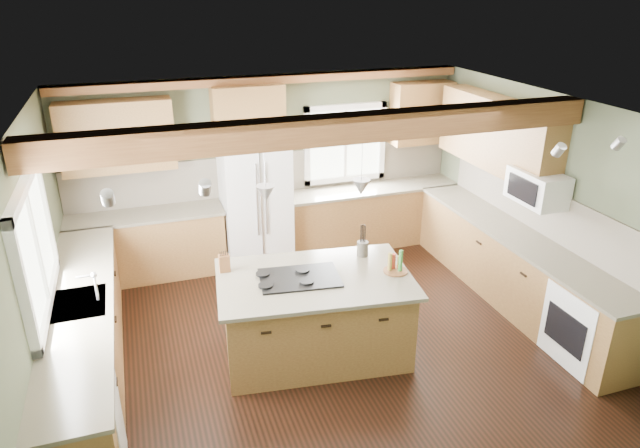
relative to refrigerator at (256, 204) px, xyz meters
name	(u,v)px	position (x,y,z in m)	size (l,w,h in m)	color
floor	(326,338)	(0.30, -2.12, -0.90)	(5.60, 5.60, 0.00)	black
ceiling	(327,111)	(0.30, -2.12, 1.70)	(5.60, 5.60, 0.00)	silver
wall_back	(269,167)	(0.30, 0.38, 0.40)	(5.60, 5.60, 0.00)	#464F38
wall_left	(36,275)	(-2.50, -2.12, 0.40)	(5.00, 5.00, 0.00)	#464F38
wall_right	(547,204)	(3.10, -2.12, 0.40)	(5.00, 5.00, 0.00)	#464F38
ceiling_beam	(333,129)	(0.30, -2.31, 1.57)	(5.55, 0.26, 0.26)	#583019
soffit_trim	(268,80)	(0.30, 0.28, 1.64)	(5.55, 0.20, 0.10)	#583019
backsplash_back	(270,173)	(0.30, 0.36, 0.31)	(5.58, 0.03, 0.58)	brown
backsplash_right	(542,209)	(3.08, -2.07, 0.31)	(0.03, 3.70, 0.58)	brown
base_cab_back_left	(148,246)	(-1.49, 0.08, -0.46)	(2.02, 0.60, 0.88)	brown
counter_back_left	(144,215)	(-1.49, 0.08, 0.00)	(2.06, 0.64, 0.04)	#484235
base_cab_back_right	(371,217)	(1.79, 0.08, -0.46)	(2.62, 0.60, 0.88)	brown
counter_back_right	(372,188)	(1.79, 0.08, 0.00)	(2.66, 0.64, 0.04)	#484235
base_cab_left	(86,344)	(-2.20, -2.07, -0.46)	(0.60, 3.70, 0.88)	brown
counter_left	(79,304)	(-2.20, -2.07, 0.00)	(0.64, 3.74, 0.04)	#484235
base_cab_right	(513,269)	(2.80, -2.07, -0.46)	(0.60, 3.70, 0.88)	brown
counter_right	(519,236)	(2.80, -2.07, 0.00)	(0.64, 3.74, 0.04)	#484235
upper_cab_back_left	(117,136)	(-1.69, 0.21, 1.05)	(1.40, 0.35, 0.90)	brown
upper_cab_over_fridge	(248,111)	(0.00, 0.21, 1.25)	(0.96, 0.35, 0.70)	brown
upper_cab_right	(497,134)	(2.92, -1.22, 1.05)	(0.35, 2.20, 0.90)	brown
upper_cab_back_corner	(421,113)	(2.60, 0.21, 1.05)	(0.90, 0.35, 0.90)	brown
window_left	(33,247)	(-2.48, -2.07, 0.65)	(0.04, 1.60, 1.05)	white
window_back	(345,143)	(1.45, 0.36, 0.65)	(1.10, 0.04, 1.00)	white
sink	(78,304)	(-2.20, -2.07, 0.01)	(0.50, 0.65, 0.03)	#262628
faucet	(96,288)	(-2.02, -2.07, 0.15)	(0.02, 0.02, 0.28)	#B2B2B7
dishwasher	(82,437)	(-2.19, -3.37, -0.47)	(0.60, 0.60, 0.84)	white
oven	(589,325)	(2.79, -3.37, -0.47)	(0.60, 0.72, 0.84)	white
microwave	(537,187)	(2.88, -2.17, 0.65)	(0.40, 0.70, 0.38)	white
pendant_left	(266,194)	(-0.36, -2.25, 0.98)	(0.18, 0.18, 0.16)	#B2B2B7
pendant_right	(361,187)	(0.58, -2.37, 0.98)	(0.18, 0.18, 0.16)	#B2B2B7
refrigerator	(256,204)	(0.00, 0.00, 0.00)	(0.90, 0.74, 1.80)	silver
island	(315,317)	(0.11, -2.31, -0.46)	(1.89, 1.16, 0.88)	brown
island_top	(315,279)	(0.11, -2.31, 0.00)	(2.02, 1.28, 0.04)	#484235
cooktop	(300,278)	(-0.05, -2.29, 0.03)	(0.82, 0.55, 0.02)	black
knife_block	(224,263)	(-0.75, -1.88, 0.11)	(0.11, 0.08, 0.19)	brown
utensil_crock	(363,249)	(0.77, -2.00, 0.10)	(0.13, 0.13, 0.17)	#3E3732
bottle_tray	(396,262)	(0.96, -2.47, 0.14)	(0.26, 0.26, 0.24)	brown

